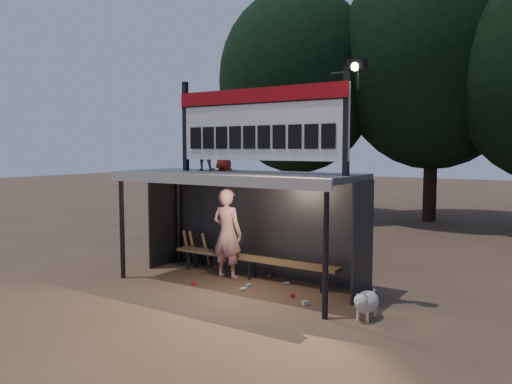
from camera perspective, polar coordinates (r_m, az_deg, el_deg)
ground at (r=10.46m, az=-2.15°, el=-10.53°), size 80.00×80.00×0.00m
player at (r=10.78m, az=-3.31°, el=-4.77°), size 0.71×0.47×1.95m
child_a at (r=11.04m, az=-5.90°, el=5.00°), size 0.57×0.51×0.97m
child_b at (r=10.93m, az=-3.65°, el=5.03°), size 0.48×0.31×0.98m
dugout_shelter at (r=10.33m, az=-1.40°, el=-0.31°), size 5.10×2.08×2.32m
scoreboard_assembly at (r=9.78m, az=0.46°, el=8.06°), size 4.10×0.27×1.99m
bench at (r=10.80m, az=-0.46°, el=-7.66°), size 4.00×0.35×0.48m
tree_left at (r=20.89m, az=4.80°, el=12.47°), size 6.46×6.46×9.27m
tree_mid at (r=20.59m, az=19.65°, el=14.13°), size 7.22×7.22×10.36m
dog at (r=8.60m, az=12.45°, el=-12.18°), size 0.36×0.81×0.49m
bats at (r=12.05m, az=-6.86°, el=-6.38°), size 0.68×0.35×0.84m
litter at (r=10.31m, az=-0.08°, el=-10.56°), size 3.10×1.50×0.08m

